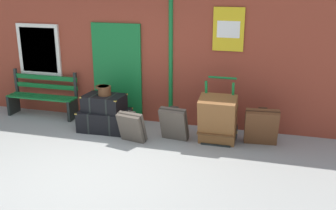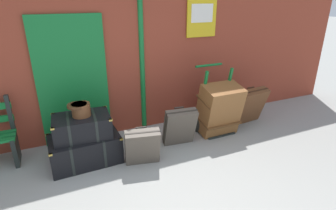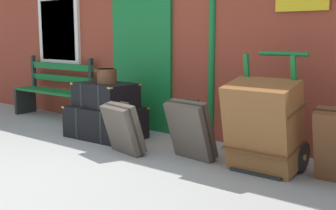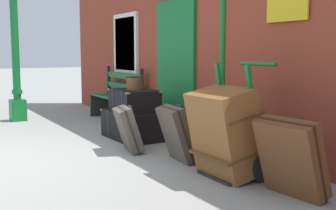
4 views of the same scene
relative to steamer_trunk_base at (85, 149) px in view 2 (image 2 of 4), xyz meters
name	(u,v)px [view 2 (image 2 of 4)]	position (x,y,z in m)	size (l,w,h in m)	color
brick_facade	(100,44)	(0.53, 0.90, 1.39)	(10.40, 0.35, 3.20)	brown
steamer_trunk_base	(85,149)	(0.00, 0.00, 0.00)	(1.03, 0.68, 0.43)	black
steamer_trunk_middle	(82,126)	(0.00, 0.01, 0.37)	(0.84, 0.59, 0.33)	black
round_hatbox	(80,109)	(0.01, 0.02, 0.64)	(0.31, 0.28, 0.19)	brown
porters_trolley	(213,116)	(2.33, 0.12, 0.06)	(0.71, 0.60, 1.20)	black
large_brown_trunk	(219,109)	(2.33, -0.06, 0.27)	(0.70, 0.61, 0.95)	brown
suitcase_cream	(180,127)	(1.51, -0.15, 0.13)	(0.55, 0.41, 0.68)	#51473D
suitcase_tan	(142,147)	(0.76, -0.44, 0.09)	(0.55, 0.43, 0.61)	#51473D
suitcase_slate	(250,106)	(3.13, 0.07, 0.16)	(0.64, 0.45, 0.73)	brown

